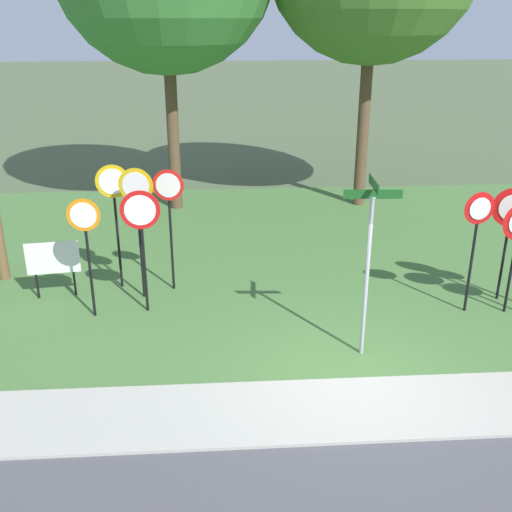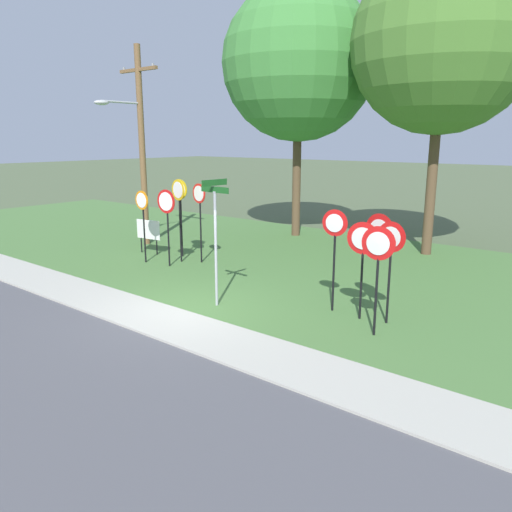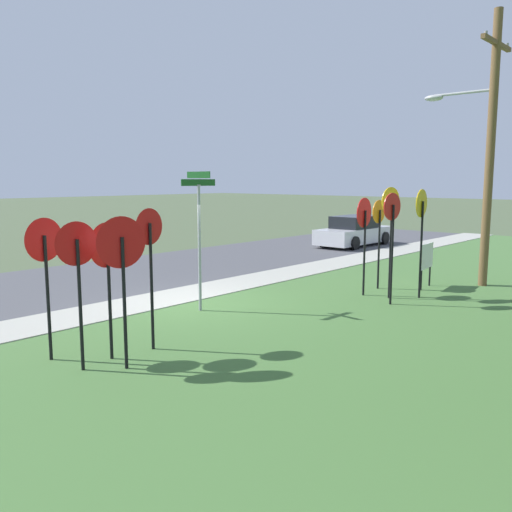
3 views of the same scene
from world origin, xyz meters
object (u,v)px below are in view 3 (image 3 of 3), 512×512
(yield_sign_near_left, at_px, (149,246))
(yield_sign_far_left, at_px, (45,255))
(yield_sign_far_right, at_px, (121,255))
(utility_pole, at_px, (485,139))
(stop_sign_near_left, at_px, (391,218))
(stop_sign_far_left, at_px, (379,225))
(notice_board, at_px, (426,259))
(stop_sign_far_center, at_px, (364,224))
(stop_sign_far_right, at_px, (392,225))
(yield_sign_center, at_px, (107,258))
(parked_hatchback_near, at_px, (354,232))
(yield_sign_near_right, at_px, (77,260))
(stop_sign_near_right, at_px, (421,219))
(street_name_post, at_px, (199,230))

(yield_sign_near_left, relative_size, yield_sign_far_left, 1.05)
(yield_sign_far_left, relative_size, yield_sign_far_right, 0.98)
(utility_pole, bearing_deg, stop_sign_near_left, -17.87)
(stop_sign_near_left, bearing_deg, stop_sign_far_left, -128.98)
(yield_sign_near_left, relative_size, notice_board, 2.02)
(stop_sign_far_center, bearing_deg, stop_sign_near_left, 98.20)
(stop_sign_far_right, height_order, notice_board, stop_sign_far_right)
(stop_sign_far_center, bearing_deg, yield_sign_center, -7.80)
(yield_sign_center, xyz_separation_m, parked_hatchback_near, (-16.72, -5.51, -1.13))
(yield_sign_near_right, bearing_deg, notice_board, 177.81)
(stop_sign_far_left, distance_m, stop_sign_far_right, 1.94)
(stop_sign_far_right, bearing_deg, stop_sign_near_right, 177.68)
(stop_sign_near_right, relative_size, yield_sign_near_left, 1.10)
(utility_pole, height_order, notice_board, utility_pole)
(stop_sign_near_right, relative_size, yield_sign_far_right, 1.13)
(stop_sign_near_right, relative_size, street_name_post, 0.87)
(stop_sign_near_right, height_order, stop_sign_far_right, stop_sign_near_right)
(stop_sign_far_right, xyz_separation_m, utility_pole, (-3.94, 0.70, 2.19))
(notice_board, bearing_deg, stop_sign_far_left, -52.51)
(yield_sign_far_right, relative_size, utility_pole, 0.32)
(yield_sign_near_left, distance_m, yield_sign_far_right, 1.04)
(stop_sign_near_left, bearing_deg, stop_sign_far_right, 39.68)
(utility_pole, bearing_deg, street_name_post, -26.15)
(stop_sign_near_right, height_order, notice_board, stop_sign_near_right)
(street_name_post, xyz_separation_m, utility_pole, (-7.47, 3.67, 2.25))
(yield_sign_far_right, distance_m, street_name_post, 3.95)
(stop_sign_far_left, bearing_deg, stop_sign_near_left, 42.73)
(stop_sign_near_right, xyz_separation_m, parked_hatchback_near, (-8.71, -7.29, -1.42))
(stop_sign_near_left, height_order, stop_sign_near_right, stop_sign_near_left)
(stop_sign_far_center, height_order, stop_sign_far_right, stop_sign_far_right)
(stop_sign_far_center, relative_size, yield_sign_far_right, 1.04)
(utility_pole, bearing_deg, stop_sign_far_right, -10.12)
(stop_sign_near_right, distance_m, yield_sign_far_right, 8.21)
(stop_sign_far_center, bearing_deg, yield_sign_near_left, -7.44)
(stop_sign_near_left, height_order, yield_sign_far_left, stop_sign_near_left)
(notice_board, xyz_separation_m, parked_hatchback_near, (-7.39, -6.88, -0.23))
(yield_sign_center, bearing_deg, stop_sign_far_left, 167.97)
(stop_sign_far_center, xyz_separation_m, street_name_post, (4.01, -1.92, 0.02))
(yield_sign_near_right, distance_m, notice_board, 10.07)
(yield_sign_near_left, bearing_deg, parked_hatchback_near, -168.43)
(yield_sign_near_left, relative_size, utility_pole, 0.33)
(stop_sign_near_right, distance_m, stop_sign_far_center, 1.43)
(stop_sign_far_center, relative_size, utility_pole, 0.34)
(parked_hatchback_near, bearing_deg, stop_sign_far_center, 32.29)
(stop_sign_far_right, bearing_deg, parked_hatchback_near, -137.13)
(stop_sign_far_right, relative_size, yield_sign_far_right, 1.10)
(notice_board, bearing_deg, yield_sign_center, -15.57)
(stop_sign_far_left, relative_size, street_name_post, 0.77)
(stop_sign_near_right, height_order, yield_sign_far_left, stop_sign_near_right)
(stop_sign_far_left, bearing_deg, utility_pole, 142.23)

